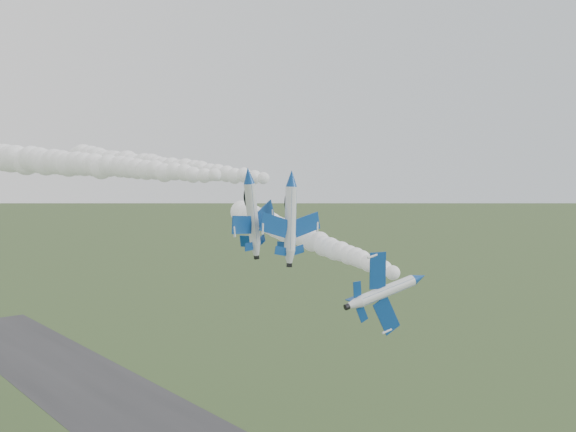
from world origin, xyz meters
The scene contains 6 objects.
jet_lead centered at (5.40, -5.73, 33.45)m, with size 4.79×11.32×9.13m.
smoke_trail_jet_lead centered at (12.96, 23.87, 35.60)m, with size 4.43×55.39×4.43m, color white, non-canonical shape.
jet_pair_left centered at (-1.60, 17.68, 45.22)m, with size 10.64×12.42×3.53m.
smoke_trail_jet_pair_left centered at (-12.36, 45.19, 46.71)m, with size 4.91×52.55×4.91m, color white, non-canonical shape.
jet_pair_right centered at (5.06, 16.59, 44.80)m, with size 11.45×13.71×3.39m.
smoke_trail_jet_pair_right centered at (2.64, 52.08, 46.89)m, with size 4.91×63.89×4.91m, color white, non-canonical shape.
Camera 1 is at (-52.82, -52.16, 45.35)m, focal length 40.00 mm.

